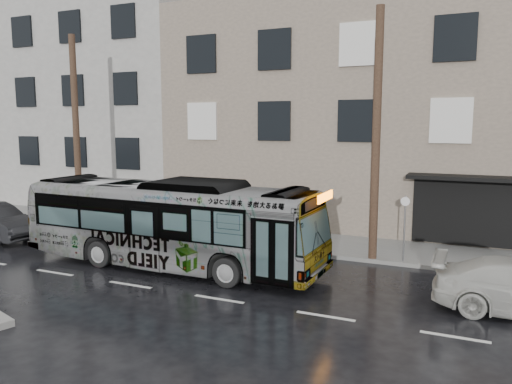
# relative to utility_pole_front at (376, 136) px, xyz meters

# --- Properties ---
(ground) EXTENTS (120.00, 120.00, 0.00)m
(ground) POSITION_rel_utility_pole_front_xyz_m (-6.50, -3.30, -4.65)
(ground) COLOR black
(ground) RESTS_ON ground
(sidewalk) EXTENTS (90.00, 3.60, 0.15)m
(sidewalk) POSITION_rel_utility_pole_front_xyz_m (-6.50, 1.60, -4.58)
(sidewalk) COLOR gray
(sidewalk) RESTS_ON ground
(building_taupe) EXTENTS (20.00, 12.00, 11.00)m
(building_taupe) POSITION_rel_utility_pole_front_xyz_m (-1.50, 9.40, 0.85)
(building_taupe) COLOR gray
(building_taupe) RESTS_ON ground
(building_grey) EXTENTS (26.00, 15.00, 16.00)m
(building_grey) POSITION_rel_utility_pole_front_xyz_m (-24.50, 10.90, 3.35)
(building_grey) COLOR #AFACA5
(building_grey) RESTS_ON ground
(utility_pole_front) EXTENTS (0.30, 0.30, 9.00)m
(utility_pole_front) POSITION_rel_utility_pole_front_xyz_m (0.00, 0.00, 0.00)
(utility_pole_front) COLOR #503828
(utility_pole_front) RESTS_ON sidewalk
(utility_pole_rear) EXTENTS (0.30, 0.30, 9.00)m
(utility_pole_rear) POSITION_rel_utility_pole_front_xyz_m (-14.00, 0.00, 0.00)
(utility_pole_rear) COLOR #503828
(utility_pole_rear) RESTS_ON sidewalk
(sign_post) EXTENTS (0.06, 0.06, 2.40)m
(sign_post) POSITION_rel_utility_pole_front_xyz_m (1.10, 0.00, -3.30)
(sign_post) COLOR slate
(sign_post) RESTS_ON sidewalk
(bus) EXTENTS (11.35, 2.92, 3.14)m
(bus) POSITION_rel_utility_pole_front_xyz_m (-6.53, -3.51, -3.08)
(bus) COLOR #B2B2B2
(bus) RESTS_ON ground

